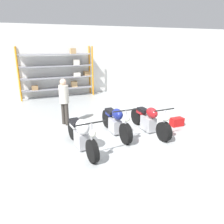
% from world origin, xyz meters
% --- Properties ---
extents(ground_plane, '(30.00, 30.00, 0.00)m').
position_xyz_m(ground_plane, '(0.00, 0.00, 0.00)').
color(ground_plane, '#B2B7B7').
extents(back_wall, '(30.00, 0.08, 3.60)m').
position_xyz_m(back_wall, '(0.00, 6.39, 1.80)').
color(back_wall, white).
rests_on(back_wall, ground_plane).
extents(shelving_rack, '(3.73, 0.63, 2.56)m').
position_xyz_m(shelving_rack, '(-0.61, 6.02, 1.29)').
color(shelving_rack, orange).
rests_on(shelving_rack, ground_plane).
extents(motorcycle_white, '(0.74, 2.06, 0.98)m').
position_xyz_m(motorcycle_white, '(-1.15, -0.29, 0.43)').
color(motorcycle_white, black).
rests_on(motorcycle_white, ground_plane).
extents(motorcycle_blue, '(0.71, 1.99, 0.97)m').
position_xyz_m(motorcycle_blue, '(0.08, 0.28, 0.41)').
color(motorcycle_blue, black).
rests_on(motorcycle_blue, ground_plane).
extents(motorcycle_red, '(0.66, 2.09, 0.94)m').
position_xyz_m(motorcycle_red, '(1.15, 0.08, 0.39)').
color(motorcycle_red, black).
rests_on(motorcycle_red, ground_plane).
extents(person_browsing, '(0.43, 0.43, 1.59)m').
position_xyz_m(person_browsing, '(-1.20, 1.74, 0.93)').
color(person_browsing, '#38332D').
rests_on(person_browsing, ground_plane).
extents(toolbox, '(0.44, 0.26, 0.28)m').
position_xyz_m(toolbox, '(2.30, 0.18, 0.14)').
color(toolbox, red).
rests_on(toolbox, ground_plane).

